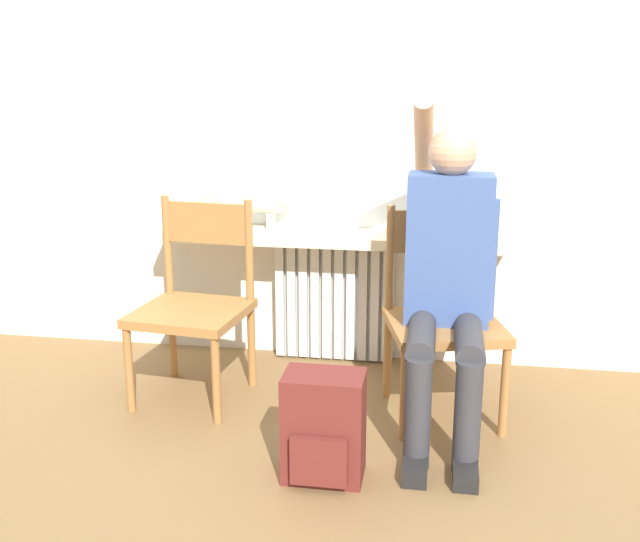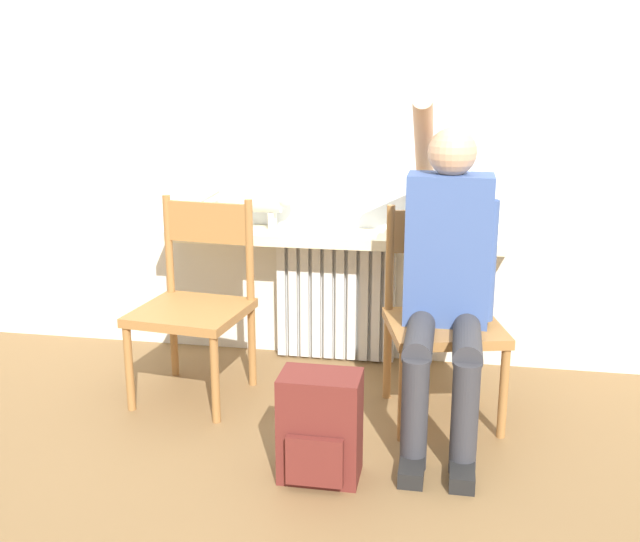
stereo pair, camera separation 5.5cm
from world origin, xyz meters
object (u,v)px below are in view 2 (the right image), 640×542
object	(u,v)px
cat	(255,201)
backpack	(320,428)
chair_right	(442,315)
person	(447,271)
chair_left	(195,301)

from	to	relation	value
cat	backpack	xyz separation A→B (m)	(0.53, -1.11, -0.62)
chair_right	person	xyz separation A→B (m)	(0.01, -0.12, 0.22)
chair_left	chair_right	world-z (taller)	same
cat	chair_right	bearing A→B (deg)	-27.16
backpack	cat	bearing A→B (deg)	115.47
chair_left	backpack	world-z (taller)	chair_left
chair_left	backpack	xyz separation A→B (m)	(0.68, -0.63, -0.25)
chair_left	person	bearing A→B (deg)	0.51
chair_right	person	world-z (taller)	person
person	chair_right	bearing A→B (deg)	95.60
chair_left	cat	world-z (taller)	cat
person	backpack	distance (m)	0.81
chair_right	person	bearing A→B (deg)	-98.26
chair_left	person	distance (m)	1.13
chair_left	chair_right	distance (m)	1.09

